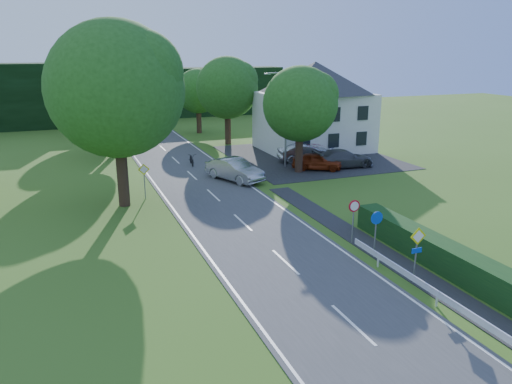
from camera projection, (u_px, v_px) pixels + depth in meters
name	position (u px, v px, depth m)	size (l,w,h in m)	color
road	(232.00, 213.00, 30.97)	(7.00, 80.00, 0.04)	#3E3F41
parking_pad	(309.00, 157.00, 46.78)	(14.00, 16.00, 0.04)	black
line_edge_left	(180.00, 218.00, 29.83)	(0.12, 80.00, 0.01)	white
line_edge_right	(280.00, 206.00, 32.09)	(0.12, 80.00, 0.01)	white
line_centre	(232.00, 212.00, 30.96)	(0.12, 80.00, 0.01)	white
tree_main	(118.00, 116.00, 30.83)	(9.40, 9.40, 11.64)	#214E17
tree_left_far	(110.00, 111.00, 45.93)	(7.00, 7.00, 8.58)	#214E17
tree_right_far	(227.00, 101.00, 51.83)	(7.40, 7.40, 9.09)	#214E17
tree_left_back	(104.00, 101.00, 56.91)	(6.60, 6.60, 8.07)	#214E17
tree_right_back	(198.00, 101.00, 58.85)	(6.20, 6.20, 7.56)	#214E17
tree_right_mid	(300.00, 120.00, 39.90)	(7.00, 7.00, 8.58)	#214E17
treeline_right	(184.00, 92.00, 73.94)	(30.00, 5.00, 7.00)	black
house_white	(314.00, 105.00, 48.94)	(10.60, 8.40, 8.60)	silver
streetlight	(284.00, 115.00, 41.49)	(2.03, 0.18, 8.00)	gray
sign_priority_right	(417.00, 245.00, 21.21)	(0.78, 0.09, 2.59)	gray
sign_roundabout	(376.00, 225.00, 23.94)	(0.64, 0.08, 2.37)	gray
sign_speed_limit	(354.00, 211.00, 25.69)	(0.64, 0.11, 2.37)	gray
sign_priority_left	(144.00, 174.00, 33.38)	(0.78, 0.09, 2.44)	gray
moving_car	(235.00, 170.00, 38.20)	(1.78, 5.12, 1.69)	#A6A6AA
motorcycle	(192.00, 159.00, 43.28)	(0.70, 2.01, 1.06)	black
parked_car_red	(317.00, 161.00, 41.60)	(1.66, 4.13, 1.41)	maroon
parked_car_silver_a	(305.00, 153.00, 44.57)	(1.69, 4.85, 1.60)	#ADACB0
parked_car_grey	(343.00, 158.00, 42.43)	(2.12, 5.21, 1.51)	#434447
parked_car_silver_b	(338.00, 145.00, 48.54)	(2.46, 5.33, 1.48)	#B8B8C0
parasol	(314.00, 153.00, 44.01)	(1.93, 1.96, 1.77)	#A30D29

